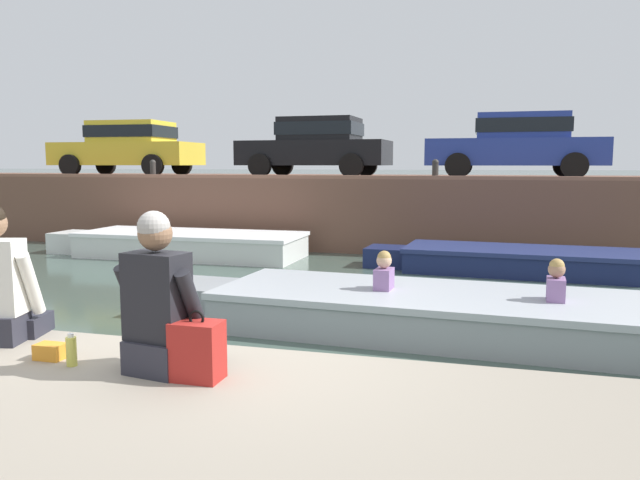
% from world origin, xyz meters
% --- Properties ---
extents(ground_plane, '(400.00, 400.00, 0.00)m').
position_xyz_m(ground_plane, '(0.00, 5.00, 0.00)').
color(ground_plane, '#42564C').
extents(far_quay_wall, '(60.00, 6.00, 1.71)m').
position_xyz_m(far_quay_wall, '(0.00, 12.99, 0.85)').
color(far_quay_wall, brown).
rests_on(far_quay_wall, ground).
extents(far_wall_coping, '(60.00, 0.24, 0.08)m').
position_xyz_m(far_wall_coping, '(0.00, 10.11, 1.75)').
color(far_wall_coping, brown).
rests_on(far_wall_coping, far_quay_wall).
extents(boat_moored_west_white, '(5.90, 1.84, 0.55)m').
position_xyz_m(boat_moored_west_white, '(-4.84, 8.58, 0.27)').
color(boat_moored_west_white, white).
rests_on(boat_moored_west_white, ground).
extents(boat_moored_central_navy, '(5.23, 1.89, 0.47)m').
position_xyz_m(boat_moored_central_navy, '(2.18, 8.37, 0.23)').
color(boat_moored_central_navy, navy).
rests_on(boat_moored_central_navy, ground).
extents(motorboat_passing, '(7.06, 2.24, 0.99)m').
position_xyz_m(motorboat_passing, '(1.12, 3.69, 0.26)').
color(motorboat_passing, '#93999E').
rests_on(motorboat_passing, ground).
extents(car_leftmost_yellow, '(4.16, 2.12, 1.54)m').
position_xyz_m(car_leftmost_yellow, '(-8.34, 12.18, 2.56)').
color(car_leftmost_yellow, yellow).
rests_on(car_leftmost_yellow, far_quay_wall).
extents(car_left_inner_black, '(3.93, 1.96, 1.54)m').
position_xyz_m(car_left_inner_black, '(-2.72, 12.18, 2.55)').
color(car_left_inner_black, black).
rests_on(car_left_inner_black, far_quay_wall).
extents(car_centre_blue, '(4.17, 1.92, 1.54)m').
position_xyz_m(car_centre_blue, '(2.34, 12.18, 2.55)').
color(car_centre_blue, '#233893').
rests_on(car_centre_blue, far_quay_wall).
extents(mooring_bollard_west, '(0.15, 0.15, 0.45)m').
position_xyz_m(mooring_bollard_west, '(-6.45, 10.24, 1.95)').
color(mooring_bollard_west, '#2D2B28').
rests_on(mooring_bollard_west, far_quay_wall).
extents(mooring_bollard_mid, '(0.15, 0.15, 0.45)m').
position_xyz_m(mooring_bollard_mid, '(0.56, 10.24, 1.95)').
color(mooring_bollard_mid, '#2D2B28').
rests_on(mooring_bollard_mid, far_quay_wall).
extents(person_seated_right, '(0.57, 0.57, 0.97)m').
position_xyz_m(person_seated_right, '(-0.08, -0.58, 1.19)').
color(person_seated_right, '#282833').
rests_on(person_seated_right, near_quay).
extents(bottle_drink, '(0.06, 0.06, 0.20)m').
position_xyz_m(bottle_drink, '(-0.66, -0.67, 0.92)').
color(bottle_drink, '#CCC64C').
rests_on(bottle_drink, near_quay).
extents(backpack_on_ledge, '(0.28, 0.24, 0.41)m').
position_xyz_m(backpack_on_ledge, '(0.19, -0.67, 0.99)').
color(backpack_on_ledge, '#A5231E').
rests_on(backpack_on_ledge, near_quay).
extents(snack_bag, '(0.18, 0.12, 0.10)m').
position_xyz_m(snack_bag, '(-0.88, -0.59, 0.87)').
color(snack_bag, orange).
rests_on(snack_bag, near_quay).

